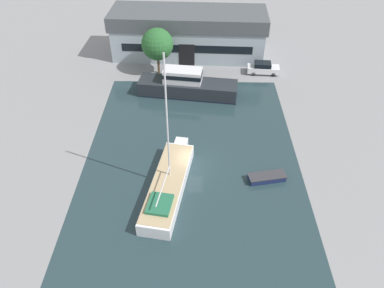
% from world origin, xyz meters
% --- Properties ---
extents(ground_plane, '(440.00, 440.00, 0.00)m').
position_xyz_m(ground_plane, '(0.00, 0.00, 0.00)').
color(ground_plane, gray).
extents(water_canal, '(23.15, 36.40, 0.01)m').
position_xyz_m(water_canal, '(0.00, 0.00, 0.00)').
color(water_canal, '#23383D').
rests_on(water_canal, ground).
extents(warehouse_building, '(24.33, 9.17, 7.02)m').
position_xyz_m(warehouse_building, '(-1.01, 27.28, 3.56)').
color(warehouse_building, '#99A8B2').
rests_on(warehouse_building, ground).
extents(quay_tree_near_building, '(4.56, 4.56, 6.85)m').
position_xyz_m(quay_tree_near_building, '(-5.28, 20.79, 4.56)').
color(quay_tree_near_building, brown).
rests_on(quay_tree_near_building, ground).
extents(parked_car, '(4.81, 2.24, 1.77)m').
position_xyz_m(parked_car, '(10.23, 20.92, 0.88)').
color(parked_car, silver).
rests_on(parked_car, ground).
extents(sailboat_moored, '(4.88, 13.08, 14.43)m').
position_xyz_m(sailboat_moored, '(-2.22, -3.32, 0.80)').
color(sailboat_moored, white).
rests_on(sailboat_moored, water_canal).
extents(motor_cruiser, '(13.74, 5.22, 3.71)m').
position_xyz_m(motor_cruiser, '(-0.95, 14.83, 1.37)').
color(motor_cruiser, '#23282D').
rests_on(motor_cruiser, water_canal).
extents(small_dinghy, '(4.04, 2.11, 0.65)m').
position_xyz_m(small_dinghy, '(7.76, -1.74, 0.34)').
color(small_dinghy, '#19234C').
rests_on(small_dinghy, water_canal).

